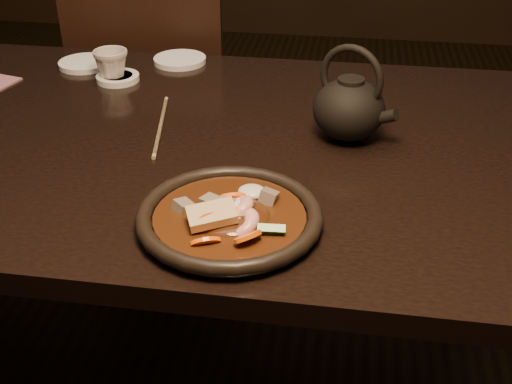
# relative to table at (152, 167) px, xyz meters

# --- Properties ---
(table) EXTENTS (1.60, 0.90, 0.75)m
(table) POSITION_rel_table_xyz_m (0.00, 0.00, 0.00)
(table) COLOR black
(table) RESTS_ON floor
(chair) EXTENTS (0.48, 0.48, 0.94)m
(chair) POSITION_rel_table_xyz_m (-0.18, 0.64, -0.16)
(chair) COLOR black
(chair) RESTS_ON floor
(plate) EXTENTS (0.28, 0.28, 0.03)m
(plate) POSITION_rel_table_xyz_m (0.22, -0.29, 0.09)
(plate) COLOR black
(plate) RESTS_ON table
(stirfry) EXTENTS (0.18, 0.18, 0.06)m
(stirfry) POSITION_rel_table_xyz_m (0.22, -0.29, 0.10)
(stirfry) COLOR #381A0A
(stirfry) RESTS_ON plate
(soy_dish) EXTENTS (0.10, 0.10, 0.01)m
(soy_dish) POSITION_rel_table_xyz_m (-0.15, 0.25, 0.08)
(soy_dish) COLOR white
(soy_dish) RESTS_ON table
(saucer_left) EXTENTS (0.13, 0.13, 0.01)m
(saucer_left) POSITION_rel_table_xyz_m (-0.26, 0.33, 0.08)
(saucer_left) COLOR white
(saucer_left) RESTS_ON table
(saucer_right) EXTENTS (0.13, 0.13, 0.01)m
(saucer_right) POSITION_rel_table_xyz_m (-0.04, 0.39, 0.08)
(saucer_right) COLOR white
(saucer_right) RESTS_ON table
(tea_cup) EXTENTS (0.08, 0.08, 0.08)m
(tea_cup) POSITION_rel_table_xyz_m (-0.16, 0.25, 0.12)
(tea_cup) COLOR beige
(tea_cup) RESTS_ON table
(chopsticks) EXTENTS (0.06, 0.27, 0.01)m
(chopsticks) POSITION_rel_table_xyz_m (0.02, 0.02, 0.08)
(chopsticks) COLOR tan
(chopsticks) RESTS_ON table
(teapot) EXTENTS (0.16, 0.13, 0.18)m
(teapot) POSITION_rel_table_xyz_m (0.38, 0.03, 0.14)
(teapot) COLOR black
(teapot) RESTS_ON table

